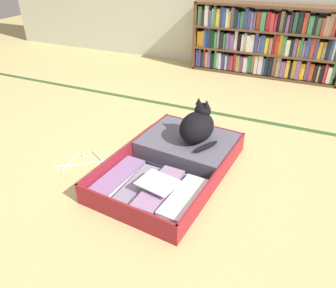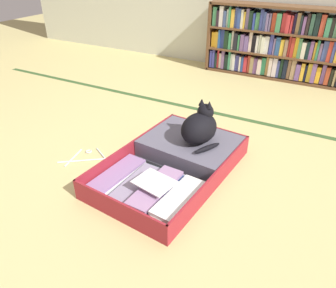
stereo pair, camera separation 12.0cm
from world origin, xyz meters
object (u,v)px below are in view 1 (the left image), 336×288
Objects in this scene: clothes_hanger at (85,161)px; open_suitcase at (177,160)px; bookshelf at (265,42)px; black_cat at (198,126)px.

open_suitcase is at bearing 17.65° from clothes_hanger.
bookshelf is 1.83m from black_cat.
open_suitcase is (-0.16, -1.98, -0.29)m from bookshelf.
bookshelf is at bearing 85.46° from open_suitcase.
black_cat is at bearing -92.71° from bookshelf.
black_cat is at bearing 28.15° from clothes_hanger.
black_cat is 0.76m from clothes_hanger.
black_cat reaches higher than open_suitcase.
open_suitcase is at bearing -94.54° from bookshelf.
bookshelf is 4.92× the size of black_cat.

